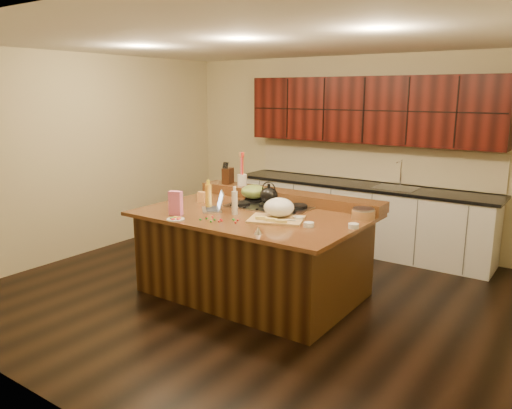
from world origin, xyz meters
The scene contains 34 objects.
room centered at (0.00, 0.00, 1.35)m, with size 5.52×5.02×2.72m.
island centered at (0.00, 0.00, 0.46)m, with size 2.40×1.60×0.92m.
back_ledge centered at (0.00, 0.70, 0.98)m, with size 2.40×0.30×0.12m, color black.
cooktop centered at (0.00, 0.30, 0.94)m, with size 0.92×0.52×0.05m.
back_counter centered at (0.30, 2.23, 0.98)m, with size 3.70×0.66×2.40m.
kettle centered at (0.00, 0.30, 1.06)m, with size 0.21×0.21×0.19m, color black.
green_bowl centered at (-0.30, 0.43, 1.05)m, with size 0.30×0.30×0.16m, color olive.
laptop centered at (-0.41, -0.14, 0.98)m, with size 0.37×0.37×0.21m.
oil_bottle centered at (-0.53, -0.12, 1.06)m, with size 0.07×0.07×0.27m, color gold.
vinegar_bottle centered at (-0.12, -0.18, 1.04)m, with size 0.06×0.06×0.25m, color silver.
wooden_tray centered at (0.38, -0.09, 1.02)m, with size 0.64×0.55×0.22m.
ramekin_a centered at (0.78, -0.17, 0.94)m, with size 0.10×0.10×0.04m, color white.
ramekin_b centered at (1.15, 0.03, 0.94)m, with size 0.10×0.10×0.04m, color white.
ramekin_c centered at (0.58, -0.03, 0.94)m, with size 0.10×0.10×0.04m, color white.
strainer_bowl centered at (1.08, 0.43, 0.97)m, with size 0.24×0.24×0.09m, color #996B3F.
kitchen_timer centered at (0.52, -0.65, 0.96)m, with size 0.08×0.08×0.07m, color silver.
pink_bag centered at (-0.61, -0.55, 1.05)m, with size 0.14×0.07×0.26m, color pink.
candy_plate centered at (-0.47, -0.71, 0.93)m, with size 0.18×0.18×0.01m, color white.
package_box centered at (-0.79, 0.07, 0.98)m, with size 0.09×0.06×0.13m, color #EDA253.
utensil_crock centered at (-0.67, 0.70, 1.11)m, with size 0.12×0.12×0.14m, color white.
knife_block centered at (-0.89, 0.70, 1.14)m, with size 0.10×0.16×0.20m, color black.
gumdrop_0 centered at (-0.26, -0.47, 0.93)m, with size 0.02×0.02×0.02m, color red.
gumdrop_1 centered at (-0.12, -0.51, 0.93)m, with size 0.02×0.02×0.02m, color #198C26.
gumdrop_2 centered at (0.08, -0.38, 0.93)m, with size 0.02×0.02×0.02m, color red.
gumdrop_3 centered at (-0.23, -0.51, 0.93)m, with size 0.02×0.02×0.02m, color #198C26.
gumdrop_4 centered at (-0.04, -0.53, 0.93)m, with size 0.02×0.02×0.02m, color red.
gumdrop_5 centered at (0.04, -0.40, 0.93)m, with size 0.02×0.02×0.02m, color #198C26.
gumdrop_6 centered at (0.12, -0.47, 0.93)m, with size 0.02×0.02×0.02m, color red.
gumdrop_7 centered at (-0.25, -0.58, 0.93)m, with size 0.02×0.02×0.02m, color #198C26.
gumdrop_8 centered at (-0.08, -0.46, 0.93)m, with size 0.02×0.02×0.02m, color red.
gumdrop_9 centered at (0.02, -0.38, 0.93)m, with size 0.02×0.02×0.02m, color #198C26.
gumdrop_10 centered at (-0.04, -0.49, 0.93)m, with size 0.02×0.02×0.02m, color red.
gumdrop_11 centered at (-0.11, -0.58, 0.93)m, with size 0.02×0.02×0.02m, color #198C26.
gumdrop_12 centered at (-0.22, -0.42, 0.93)m, with size 0.02×0.02×0.02m, color red.
Camera 1 is at (3.02, -4.27, 2.19)m, focal length 35.00 mm.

